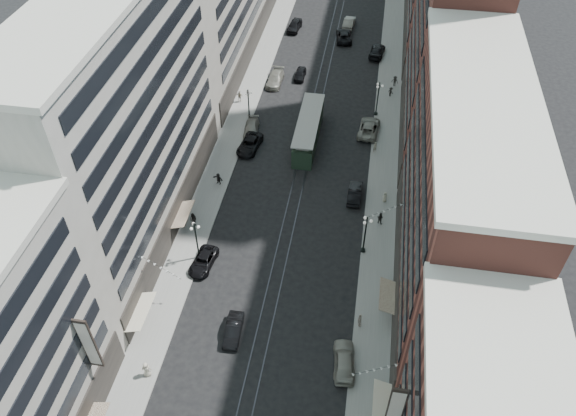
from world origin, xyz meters
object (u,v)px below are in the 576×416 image
Objects in this scene: car_8 at (275,79)px; car_4 at (344,361)px; car_12 at (377,51)px; pedestrian_8 at (375,147)px; car_2 at (203,261)px; pedestrian_4 at (360,320)px; pedestrian_6 at (240,96)px; pedestrian_7 at (380,218)px; streetcar at (308,131)px; lamppost_se_mid at (378,98)px; pedestrian_9 at (395,81)px; car_7 at (250,144)px; car_9 at (294,25)px; car_extra_1 at (344,36)px; lamppost_se_far at (365,233)px; car_11 at (369,128)px; pedestrian_extra_2 at (377,416)px; pedestrian_1 at (147,369)px; pedestrian_5 at (218,179)px; pedestrian_2 at (193,219)px; car_5 at (233,330)px; car_14 at (349,23)px; lamppost_sw_mid at (249,105)px; car_13 at (300,74)px; car_extra_0 at (251,128)px; pedestrian_extra_0 at (391,92)px; pedestrian_extra_1 at (385,197)px; lamppost_sw_far at (196,239)px; car_10 at (355,193)px.

car_4 is at bearing -70.99° from car_8.
car_12 is 3.45× the size of pedestrian_8.
car_2 is 2.78× the size of pedestrian_4.
pedestrian_6 is 32.45m from pedestrian_7.
streetcar is 8.07× the size of pedestrian_7.
lamppost_se_mid is 3.27× the size of pedestrian_9.
pedestrian_6 is at bearing 116.73° from car_7.
car_extra_1 is at bearing -7.96° from car_9.
lamppost_se_far is 23.54m from car_11.
pedestrian_9 is 1.03× the size of pedestrian_extra_2.
pedestrian_1 is 59.87m from pedestrian_9.
pedestrian_8 is 39.11m from pedestrian_extra_2.
pedestrian_2 is at bearing -76.19° from pedestrian_5.
car_5 is at bearing -106.37° from lamppost_se_mid.
car_14 is 3.15× the size of pedestrian_9.
lamppost_sw_mid is 3.35× the size of pedestrian_5.
lamppost_se_mid reaches higher than car_11.
lamppost_sw_mid is 2.97× the size of pedestrian_6.
pedestrian_6 is (-8.90, 41.42, 0.36)m from car_5.
pedestrian_6 reaches higher than car_13.
pedestrian_1 is (-6.97, -5.86, 0.38)m from car_5.
car_2 is 25.69m from car_extra_0.
pedestrian_4 is 1.04× the size of pedestrian_7.
car_11 is 3.63× the size of pedestrian_5.
lamppost_sw_mid and lamppost_se_far have the same top height.
pedestrian_5 is 32.71m from pedestrian_extra_0.
lamppost_sw_mid is at bearing -99.30° from pedestrian_1.
car_14 is at bearing 102.96° from lamppost_se_mid.
car_11 is 3.94× the size of pedestrian_extra_0.
pedestrian_5 reaches higher than pedestrian_extra_2.
pedestrian_7 is at bearing 103.21° from car_14.
pedestrian_8 is at bearing 61.52° from pedestrian_2.
pedestrian_9 reaches higher than car_14.
car_5 is 2.29× the size of pedestrian_1.
pedestrian_4 reaches higher than car_5.
lamppost_sw_mid is 6.73m from car_7.
pedestrian_extra_1 is (19.69, -11.86, 0.19)m from car_extra_0.
pedestrian_4 is at bearing -100.60° from pedestrian_extra_1.
pedestrian_2 reaches higher than car_8.
pedestrian_extra_2 is at bearing -73.69° from car_13.
car_7 is 8.42m from pedestrian_5.
car_5 is at bearing 86.08° from car_12.
pedestrian_extra_0 is (14.86, -3.27, 0.20)m from car_13.
streetcar reaches higher than pedestrian_4.
car_8 is 4.40m from car_13.
lamppost_se_mid is 43.11m from car_4.
pedestrian_extra_2 is at bearing -37.58° from lamppost_sw_far.
pedestrian_8 is (2.00, 9.73, 0.20)m from car_10.
pedestrian_6 is at bearing 27.18° from pedestrian_4.
pedestrian_7 reaches higher than pedestrian_extra_2.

